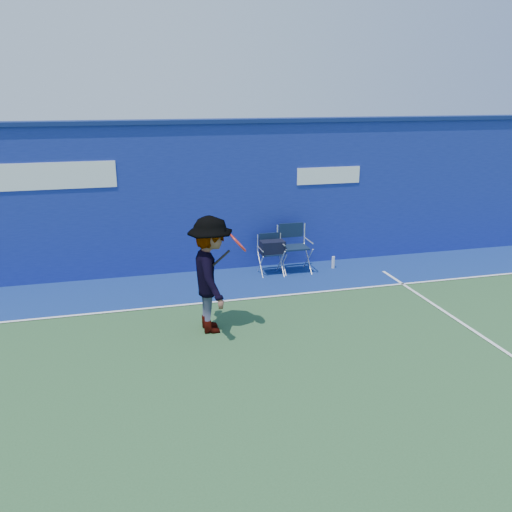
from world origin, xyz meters
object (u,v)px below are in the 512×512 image
object	(u,v)px
water_bottle	(333,262)
tennis_player	(211,275)
directors_chair_left	(272,258)
directors_chair_right	(294,258)

from	to	relation	value
water_bottle	tennis_player	distance (m)	3.94
directors_chair_left	water_bottle	bearing A→B (deg)	0.52
water_bottle	tennis_player	bearing A→B (deg)	-141.71
directors_chair_left	tennis_player	world-z (taller)	tennis_player
directors_chair_left	directors_chair_right	xyz separation A→B (m)	(0.48, -0.01, -0.03)
water_bottle	tennis_player	world-z (taller)	tennis_player
directors_chair_left	tennis_player	xyz separation A→B (m)	(-1.67, -2.38, 0.58)
water_bottle	tennis_player	xyz separation A→B (m)	(-3.03, -2.39, 0.79)
directors_chair_right	water_bottle	xyz separation A→B (m)	(0.88, 0.02, -0.18)
directors_chair_left	water_bottle	size ratio (longest dim) A/B	3.14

